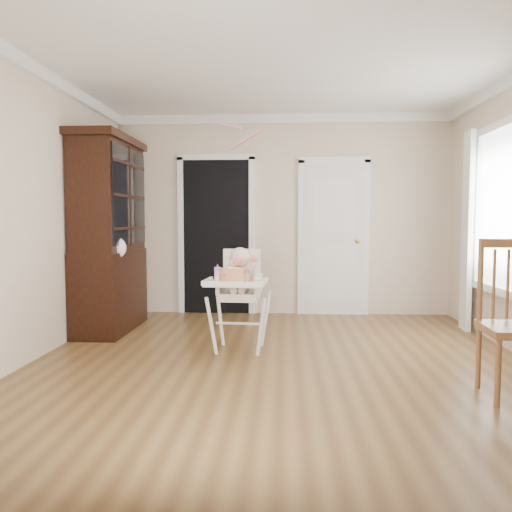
# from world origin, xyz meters

# --- Properties ---
(floor) EXTENTS (5.00, 5.00, 0.00)m
(floor) POSITION_xyz_m (0.00, 0.00, 0.00)
(floor) COLOR brown
(floor) RESTS_ON ground
(ceiling) EXTENTS (5.00, 5.00, 0.00)m
(ceiling) POSITION_xyz_m (0.00, 0.00, 2.70)
(ceiling) COLOR white
(ceiling) RESTS_ON wall_back
(wall_back) EXTENTS (4.50, 0.00, 4.50)m
(wall_back) POSITION_xyz_m (0.00, 2.50, 1.35)
(wall_back) COLOR beige
(wall_back) RESTS_ON floor
(wall_left) EXTENTS (0.00, 5.00, 5.00)m
(wall_left) POSITION_xyz_m (-2.25, 0.00, 1.35)
(wall_left) COLOR beige
(wall_left) RESTS_ON floor
(crown_molding) EXTENTS (4.50, 5.00, 0.12)m
(crown_molding) POSITION_xyz_m (0.00, 0.00, 2.64)
(crown_molding) COLOR white
(crown_molding) RESTS_ON ceiling
(doorway) EXTENTS (1.06, 0.05, 2.22)m
(doorway) POSITION_xyz_m (-0.90, 2.48, 1.11)
(doorway) COLOR black
(doorway) RESTS_ON wall_back
(closet_door) EXTENTS (0.96, 0.09, 2.13)m
(closet_door) POSITION_xyz_m (0.70, 2.48, 1.02)
(closet_door) COLOR white
(closet_door) RESTS_ON wall_back
(window_right) EXTENTS (0.13, 1.84, 2.30)m
(window_right) POSITION_xyz_m (2.18, 0.80, 1.29)
(window_right) COLOR white
(window_right) RESTS_ON wall_right
(high_chair) EXTENTS (0.62, 0.75, 1.01)m
(high_chair) POSITION_xyz_m (-0.41, 0.50, 0.63)
(high_chair) COLOR white
(high_chair) RESTS_ON floor
(baby) EXTENTS (0.30, 0.23, 0.46)m
(baby) POSITION_xyz_m (-0.40, 0.52, 0.78)
(baby) COLOR beige
(baby) RESTS_ON high_chair
(cake) EXTENTS (0.29, 0.29, 0.14)m
(cake) POSITION_xyz_m (-0.45, 0.23, 0.77)
(cake) COLOR silver
(cake) RESTS_ON high_chair
(sippy_cup) EXTENTS (0.07, 0.07, 0.16)m
(sippy_cup) POSITION_xyz_m (-0.61, 0.39, 0.77)
(sippy_cup) COLOR #DF88C7
(sippy_cup) RESTS_ON high_chair
(china_cabinet) EXTENTS (0.59, 1.32, 2.23)m
(china_cabinet) POSITION_xyz_m (-1.99, 1.34, 1.12)
(china_cabinet) COLOR black
(china_cabinet) RESTS_ON floor
(streamer) EXTENTS (0.41, 0.32, 0.15)m
(streamer) POSITION_xyz_m (-0.63, 1.12, 2.32)
(streamer) COLOR pink
(streamer) RESTS_ON ceiling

